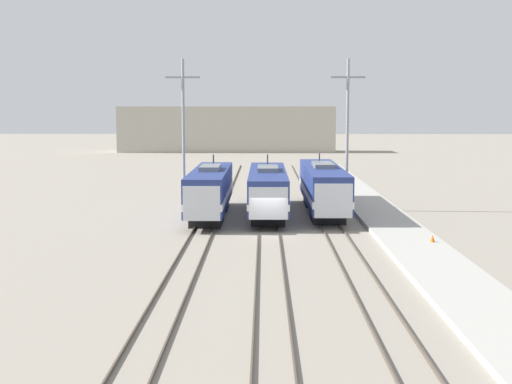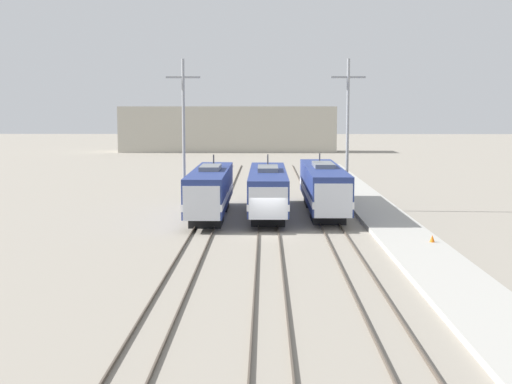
{
  "view_description": "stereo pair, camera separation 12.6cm",
  "coord_description": "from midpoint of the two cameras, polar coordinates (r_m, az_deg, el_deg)",
  "views": [
    {
      "loc": [
        -0.31,
        -48.91,
        8.65
      ],
      "look_at": [
        -0.9,
        3.64,
        2.52
      ],
      "focal_mm": 50.0,
      "sensor_mm": 36.0,
      "label": 1
    },
    {
      "loc": [
        -0.18,
        -48.91,
        8.65
      ],
      "look_at": [
        -0.9,
        3.64,
        2.52
      ],
      "focal_mm": 50.0,
      "sensor_mm": 36.0,
      "label": 2
    }
  ],
  "objects": [
    {
      "name": "catenary_tower_right",
      "position": [
        60.99,
        7.26,
        4.9
      ],
      "size": [
        2.91,
        0.25,
        12.85
      ],
      "color": "gray",
      "rests_on": "ground_plane"
    },
    {
      "name": "locomotive_center",
      "position": [
        57.98,
        0.88,
        0.13
      ],
      "size": [
        3.03,
        17.8,
        4.71
      ],
      "color": "black",
      "rests_on": "ground_plane"
    },
    {
      "name": "locomotive_far_left",
      "position": [
        56.97,
        -3.77,
        0.08
      ],
      "size": [
        2.85,
        16.57,
        4.79
      ],
      "color": "black",
      "rests_on": "ground_plane"
    },
    {
      "name": "traffic_cone",
      "position": [
        46.29,
        13.86,
        -3.62
      ],
      "size": [
        0.33,
        0.33,
        0.46
      ],
      "color": "orange",
      "rests_on": "platform"
    },
    {
      "name": "platform",
      "position": [
        50.52,
        11.34,
        -3.15
      ],
      "size": [
        4.0,
        120.0,
        0.32
      ],
      "color": "#A8A59E",
      "rests_on": "ground_plane"
    },
    {
      "name": "rail_pair_far_left",
      "position": [
        49.85,
        -4.41,
        -3.27
      ],
      "size": [
        1.51,
        120.0,
        0.15
      ],
      "color": "#4C4238",
      "rests_on": "ground_plane"
    },
    {
      "name": "depot_building",
      "position": [
        145.55,
        -2.36,
        5.05
      ],
      "size": [
        43.41,
        8.7,
        9.17
      ],
      "color": "#B2AD9E",
      "rests_on": "ground_plane"
    },
    {
      "name": "rail_pair_center",
      "position": [
        49.66,
        0.92,
        -3.29
      ],
      "size": [
        1.51,
        120.0,
        0.15
      ],
      "color": "#4C4238",
      "rests_on": "ground_plane"
    },
    {
      "name": "rail_pair_far_right",
      "position": [
        49.9,
        6.25,
        -3.28
      ],
      "size": [
        1.51,
        120.0,
        0.15
      ],
      "color": "#4C4238",
      "rests_on": "ground_plane"
    },
    {
      "name": "locomotive_far_right",
      "position": [
        59.41,
        5.34,
        0.36
      ],
      "size": [
        2.98,
        18.56,
        4.72
      ],
      "color": "black",
      "rests_on": "ground_plane"
    },
    {
      "name": "ground_plane",
      "position": [
        49.67,
        0.92,
        -3.38
      ],
      "size": [
        400.0,
        400.0,
        0.0
      ],
      "primitive_type": "plane",
      "color": "gray"
    },
    {
      "name": "catenary_tower_left",
      "position": [
        60.98,
        -5.89,
        4.91
      ],
      "size": [
        2.91,
        0.25,
        12.85
      ],
      "color": "gray",
      "rests_on": "ground_plane"
    }
  ]
}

